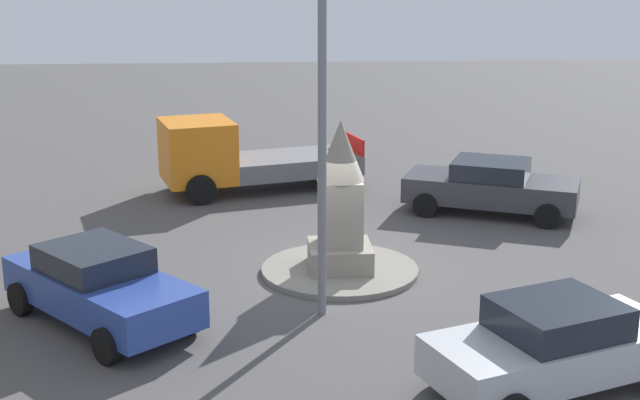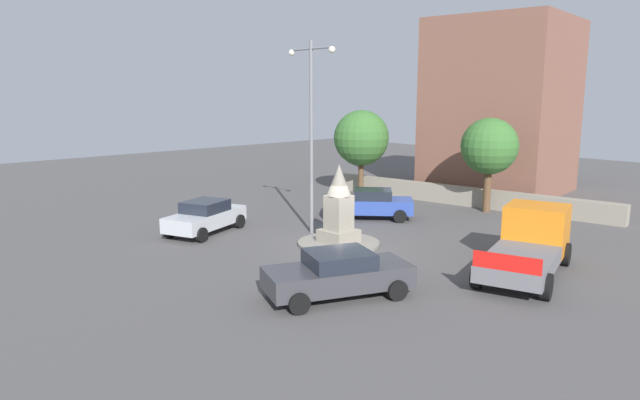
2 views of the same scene
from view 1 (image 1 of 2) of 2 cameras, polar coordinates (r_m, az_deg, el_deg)
The scene contains 8 objects.
ground_plane at distance 19.12m, azimuth 1.29°, elevation -4.73°, with size 80.00×80.00×0.00m, color #4F4C4C.
traffic_island at distance 19.10m, azimuth 1.29°, elevation -4.56°, with size 3.40×3.40×0.12m, color gray.
monument at distance 18.63m, azimuth 1.32°, elevation -0.09°, with size 1.33×1.33×3.23m.
streetlamp at distance 15.76m, azimuth 0.14°, elevation 9.68°, with size 2.78×0.28×8.38m.
car_dark_grey_parked_left at distance 23.72m, azimuth 11.02°, elevation 0.89°, with size 3.41×4.82×1.44m.
car_blue_near_island at distance 16.79m, azimuth -14.12°, elevation -5.36°, with size 4.33×4.10×1.48m.
car_silver_parked_right at distance 14.38m, azimuth 15.01°, elevation -9.06°, with size 3.03×4.42×1.47m.
truck_orange_waiting at distance 25.58m, azimuth -5.40°, elevation 2.79°, with size 3.62×6.04×2.16m.
Camera 1 is at (-17.87, 1.68, 6.59)m, focal length 49.37 mm.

